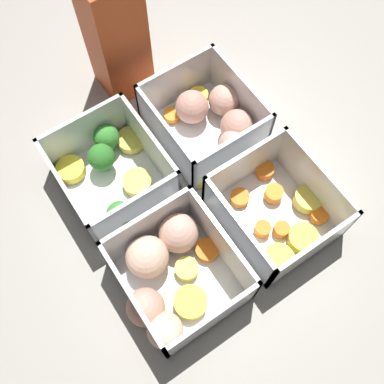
# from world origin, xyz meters

# --- Properties ---
(ground_plane) EXTENTS (4.00, 4.00, 0.00)m
(ground_plane) POSITION_xyz_m (0.00, 0.00, 0.00)
(ground_plane) COLOR gray
(container_near_left) EXTENTS (0.15, 0.14, 0.08)m
(container_near_left) POSITION_xyz_m (-0.08, -0.07, 0.02)
(container_near_left) COLOR white
(container_near_left) RESTS_ON ground_plane
(container_near_right) EXTENTS (0.15, 0.14, 0.08)m
(container_near_right) POSITION_xyz_m (0.08, -0.08, 0.03)
(container_near_right) COLOR white
(container_near_right) RESTS_ON ground_plane
(container_far_left) EXTENTS (0.15, 0.14, 0.08)m
(container_far_left) POSITION_xyz_m (-0.07, 0.08, 0.03)
(container_far_left) COLOR white
(container_far_left) RESTS_ON ground_plane
(container_far_right) EXTENTS (0.14, 0.14, 0.08)m
(container_far_right) POSITION_xyz_m (0.08, 0.07, 0.03)
(container_far_right) COLOR white
(container_far_right) RESTS_ON ground_plane
(juice_carton) EXTENTS (0.07, 0.07, 0.20)m
(juice_carton) POSITION_xyz_m (0.21, -0.03, 0.10)
(juice_carton) COLOR #D14C1E
(juice_carton) RESTS_ON ground_plane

